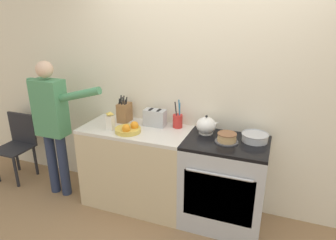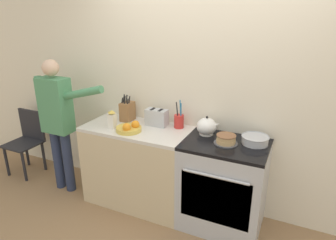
{
  "view_description": "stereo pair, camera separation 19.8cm",
  "coord_description": "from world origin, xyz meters",
  "views": [
    {
      "loc": [
        0.68,
        -2.3,
        2.05
      ],
      "look_at": [
        -0.3,
        0.26,
        1.05
      ],
      "focal_mm": 32.0,
      "sensor_mm": 36.0,
      "label": 1
    },
    {
      "loc": [
        0.86,
        -2.23,
        2.05
      ],
      "look_at": [
        -0.3,
        0.26,
        1.05
      ],
      "focal_mm": 32.0,
      "sensor_mm": 36.0,
      "label": 2
    }
  ],
  "objects": [
    {
      "name": "ground_plane",
      "position": [
        0.0,
        0.0,
        0.0
      ],
      "size": [
        16.0,
        16.0,
        0.0
      ],
      "primitive_type": "plane",
      "color": "#93704C"
    },
    {
      "name": "wall_back",
      "position": [
        0.0,
        0.6,
        1.3
      ],
      "size": [
        8.0,
        0.04,
        2.6
      ],
      "color": "silver",
      "rests_on": "ground_plane"
    },
    {
      "name": "counter_cabinet",
      "position": [
        -0.67,
        0.29,
        0.45
      ],
      "size": [
        1.13,
        0.58,
        0.9
      ],
      "color": "beige",
      "rests_on": "ground_plane"
    },
    {
      "name": "stove_range",
      "position": [
        0.28,
        0.29,
        0.45
      ],
      "size": [
        0.78,
        0.61,
        0.9
      ],
      "color": "#B7BABF",
      "rests_on": "ground_plane"
    },
    {
      "name": "layer_cake",
      "position": [
        0.28,
        0.28,
        0.94
      ],
      "size": [
        0.22,
        0.22,
        0.09
      ],
      "color": "#4C4C51",
      "rests_on": "stove_range"
    },
    {
      "name": "tea_kettle",
      "position": [
        0.05,
        0.42,
        0.98
      ],
      "size": [
        0.24,
        0.2,
        0.19
      ],
      "color": "white",
      "rests_on": "stove_range"
    },
    {
      "name": "mixing_bowl",
      "position": [
        0.53,
        0.39,
        0.94
      ],
      "size": [
        0.25,
        0.25,
        0.08
      ],
      "color": "#B7BABF",
      "rests_on": "stove_range"
    },
    {
      "name": "knife_block",
      "position": [
        -0.87,
        0.44,
        1.0
      ],
      "size": [
        0.12,
        0.16,
        0.3
      ],
      "color": "olive",
      "rests_on": "counter_cabinet"
    },
    {
      "name": "utensil_crock",
      "position": [
        -0.27,
        0.47,
        0.97
      ],
      "size": [
        0.1,
        0.1,
        0.31
      ],
      "color": "red",
      "rests_on": "counter_cabinet"
    },
    {
      "name": "fruit_bowl",
      "position": [
        -0.68,
        0.16,
        0.93
      ],
      "size": [
        0.26,
        0.26,
        0.11
      ],
      "color": "gold",
      "rests_on": "counter_cabinet"
    },
    {
      "name": "toaster",
      "position": [
        -0.51,
        0.44,
        0.99
      ],
      "size": [
        0.24,
        0.12,
        0.18
      ],
      "color": "#B7BABF",
      "rests_on": "counter_cabinet"
    },
    {
      "name": "milk_carton",
      "position": [
        -0.89,
        0.17,
        0.99
      ],
      "size": [
        0.07,
        0.07,
        0.19
      ],
      "color": "white",
      "rests_on": "counter_cabinet"
    },
    {
      "name": "person_baker",
      "position": [
        -1.61,
        0.13,
        0.93
      ],
      "size": [
        0.91,
        0.2,
        1.57
      ],
      "rotation": [
        0.0,
        0.0,
        0.1
      ],
      "color": "#283351",
      "rests_on": "ground_plane"
    },
    {
      "name": "dining_chair",
      "position": [
        -2.36,
        0.28,
        0.47
      ],
      "size": [
        0.4,
        0.4,
        0.83
      ],
      "rotation": [
        0.0,
        0.0,
        -0.02
      ],
      "color": "#232328",
      "rests_on": "ground_plane"
    }
  ]
}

